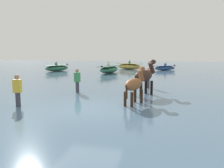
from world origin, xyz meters
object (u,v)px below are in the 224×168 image
horse_trailing_chestnut (134,85)px  boat_mid_channel (109,69)px  boat_near_starboard (129,66)px  person_wading_close (77,82)px  boat_distant_east (165,68)px  person_onlooker_left (18,93)px  person_spectator_far (148,79)px  horse_lead_dark_bay (145,77)px  boat_distant_west (57,68)px

horse_trailing_chestnut → boat_mid_channel: 15.59m
boat_near_starboard → person_wading_close: (-0.32, -18.97, 0.20)m
boat_near_starboard → horse_trailing_chestnut: bearing=-81.4°
boat_distant_east → person_onlooker_left: bearing=-106.3°
boat_mid_channel → person_spectator_far: bearing=-64.1°
boat_mid_channel → boat_near_starboard: boat_near_starboard is taller
person_onlooker_left → horse_lead_dark_bay: bearing=36.5°
boat_mid_channel → person_wading_close: size_ratio=2.47×
horse_trailing_chestnut → boat_near_starboard: 21.46m
person_wading_close → horse_trailing_chestnut: bearing=-32.6°
boat_near_starboard → person_spectator_far: 16.84m
boat_distant_west → person_wading_close: 16.12m
person_spectator_far → person_wading_close: size_ratio=1.00×
person_spectator_far → person_wading_close: (-3.86, -2.50, 0.00)m
horse_lead_dark_bay → person_onlooker_left: size_ratio=1.32×
boat_near_starboard → boat_distant_east: bearing=-9.2°
boat_mid_channel → person_onlooker_left: size_ratio=2.47×
horse_trailing_chestnut → person_spectator_far: horse_trailing_chestnut is taller
boat_near_starboard → person_onlooker_left: size_ratio=2.42×
boat_distant_west → horse_trailing_chestnut: bearing=-54.2°
boat_distant_east → person_wading_close: (-5.21, -18.18, 0.30)m
horse_trailing_chestnut → boat_mid_channel: size_ratio=0.47×
horse_trailing_chestnut → person_onlooker_left: size_ratio=1.16×
horse_lead_dark_bay → horse_trailing_chestnut: (-0.28, -2.22, -0.15)m
boat_distant_east → boat_near_starboard: bearing=170.8°
boat_distant_east → boat_distant_west: (-13.35, -4.27, 0.08)m
boat_mid_channel → person_onlooker_left: 16.37m
horse_lead_dark_bay → person_spectator_far: size_ratio=1.32×
boat_mid_channel → person_spectator_far: person_spectator_far is taller
horse_trailing_chestnut → boat_distant_west: (-11.66, 16.16, -0.48)m
boat_near_starboard → person_wading_close: 18.97m
horse_trailing_chestnut → boat_mid_channel: bearing=107.1°
horse_trailing_chestnut → boat_mid_channel: horse_trailing_chestnut is taller
horse_lead_dark_bay → boat_distant_east: (1.41, 18.21, -0.71)m
boat_mid_channel → boat_near_starboard: (1.39, 6.33, 0.00)m
person_onlooker_left → boat_distant_west: bearing=111.5°
horse_trailing_chestnut → boat_distant_east: 20.51m
person_wading_close → person_onlooker_left: bearing=-107.6°
person_spectator_far → person_onlooker_left: 8.02m
person_spectator_far → person_onlooker_left: bearing=-129.0°
boat_distant_west → person_spectator_far: person_spectator_far is taller
horse_lead_dark_bay → person_wading_close: horse_lead_dark_bay is taller
boat_distant_east → person_onlooker_left: (-6.40, -21.91, 0.30)m
boat_distant_west → person_wading_close: bearing=-59.7°
boat_distant_east → horse_trailing_chestnut: bearing=-94.7°
horse_lead_dark_bay → person_onlooker_left: (-4.98, -3.69, -0.41)m
boat_mid_channel → horse_lead_dark_bay: bearing=-69.0°
boat_distant_west → boat_mid_channel: bearing=-10.2°
boat_distant_west → person_spectator_far: (11.99, -11.41, 0.22)m
horse_lead_dark_bay → boat_distant_east: horse_lead_dark_bay is taller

